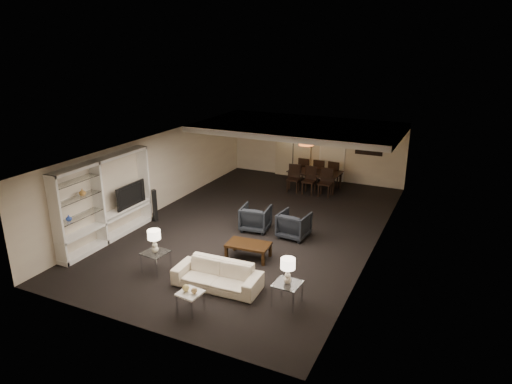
{
  "coord_description": "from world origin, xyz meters",
  "views": [
    {
      "loc": [
        5.38,
        -11.4,
        5.41
      ],
      "look_at": [
        0.0,
        0.0,
        1.1
      ],
      "focal_mm": 32.0,
      "sensor_mm": 36.0,
      "label": 1
    }
  ],
  "objects_px": {
    "floor_speaker": "(155,205)",
    "chair_nl": "(293,179)",
    "vase_blue": "(69,218)",
    "table_lamp_left": "(154,241)",
    "vase_amber": "(82,192)",
    "sofa": "(217,275)",
    "coffee_table": "(248,251)",
    "dining_table": "(314,180)",
    "chair_fm": "(320,172)",
    "armchair_right": "(294,225)",
    "armchair_left": "(256,218)",
    "side_table_right": "(287,294)",
    "television": "(128,194)",
    "side_table_left": "(156,262)",
    "chair_nm": "(309,181)",
    "marble_table": "(191,302)",
    "chair_fr": "(335,173)",
    "pendant_light": "(306,142)",
    "floor_lamp": "(293,156)",
    "chair_nr": "(325,183)",
    "chair_fl": "(305,170)",
    "table_lamp_right": "(288,271)"
  },
  "relations": [
    {
      "from": "side_table_left",
      "to": "vase_amber",
      "type": "relative_size",
      "value": 2.97
    },
    {
      "from": "vase_amber",
      "to": "chair_nl",
      "type": "xyz_separation_m",
      "value": [
        3.14,
        6.91,
        -1.16
      ]
    },
    {
      "from": "armchair_left",
      "to": "dining_table",
      "type": "xyz_separation_m",
      "value": [
        0.35,
        4.4,
        -0.04
      ]
    },
    {
      "from": "coffee_table",
      "to": "chair_fl",
      "type": "relative_size",
      "value": 1.11
    },
    {
      "from": "armchair_right",
      "to": "floor_speaker",
      "type": "bearing_deg",
      "value": 14.19
    },
    {
      "from": "side_table_right",
      "to": "vase_blue",
      "type": "height_order",
      "value": "vase_blue"
    },
    {
      "from": "floor_speaker",
      "to": "chair_nl",
      "type": "bearing_deg",
      "value": 81.13
    },
    {
      "from": "armchair_right",
      "to": "chair_fr",
      "type": "distance_m",
      "value": 5.06
    },
    {
      "from": "table_lamp_left",
      "to": "vase_amber",
      "type": "relative_size",
      "value": 3.07
    },
    {
      "from": "side_table_right",
      "to": "chair_nm",
      "type": "xyz_separation_m",
      "value": [
        -1.95,
        7.05,
        0.24
      ]
    },
    {
      "from": "side_table_right",
      "to": "dining_table",
      "type": "height_order",
      "value": "dining_table"
    },
    {
      "from": "chair_fm",
      "to": "vase_amber",
      "type": "bearing_deg",
      "value": 63.46
    },
    {
      "from": "television",
      "to": "vase_blue",
      "type": "height_order",
      "value": "television"
    },
    {
      "from": "sofa",
      "to": "chair_fm",
      "type": "relative_size",
      "value": 2.02
    },
    {
      "from": "armchair_right",
      "to": "vase_amber",
      "type": "relative_size",
      "value": 4.42
    },
    {
      "from": "television",
      "to": "floor_lamp",
      "type": "distance_m",
      "value": 7.37
    },
    {
      "from": "table_lamp_right",
      "to": "chair_nm",
      "type": "bearing_deg",
      "value": 105.48
    },
    {
      "from": "chair_nl",
      "to": "chair_nr",
      "type": "relative_size",
      "value": 1.0
    },
    {
      "from": "sofa",
      "to": "table_lamp_right",
      "type": "relative_size",
      "value": 3.53
    },
    {
      "from": "marble_table",
      "to": "floor_lamp",
      "type": "height_order",
      "value": "floor_lamp"
    },
    {
      "from": "vase_blue",
      "to": "dining_table",
      "type": "xyz_separation_m",
      "value": [
        3.74,
        8.09,
        -0.81
      ]
    },
    {
      "from": "vase_blue",
      "to": "coffee_table",
      "type": "bearing_deg",
      "value": 26.47
    },
    {
      "from": "floor_speaker",
      "to": "chair_nr",
      "type": "xyz_separation_m",
      "value": [
        4.03,
        4.45,
        -0.01
      ]
    },
    {
      "from": "armchair_left",
      "to": "chair_fr",
      "type": "height_order",
      "value": "chair_fr"
    },
    {
      "from": "sofa",
      "to": "coffee_table",
      "type": "height_order",
      "value": "sofa"
    },
    {
      "from": "side_table_right",
      "to": "television",
      "type": "relative_size",
      "value": 0.47
    },
    {
      "from": "marble_table",
      "to": "chair_nl",
      "type": "xyz_separation_m",
      "value": [
        -0.85,
        8.15,
        0.27
      ]
    },
    {
      "from": "table_lamp_right",
      "to": "dining_table",
      "type": "height_order",
      "value": "table_lamp_right"
    },
    {
      "from": "television",
      "to": "armchair_left",
      "type": "bearing_deg",
      "value": -65.42
    },
    {
      "from": "armchair_right",
      "to": "floor_speaker",
      "type": "xyz_separation_m",
      "value": [
        -4.28,
        -0.7,
        0.13
      ]
    },
    {
      "from": "table_lamp_left",
      "to": "dining_table",
      "type": "relative_size",
      "value": 0.3
    },
    {
      "from": "floor_speaker",
      "to": "floor_lamp",
      "type": "distance_m",
      "value": 6.5
    },
    {
      "from": "side_table_right",
      "to": "chair_nl",
      "type": "relative_size",
      "value": 0.55
    },
    {
      "from": "chair_nl",
      "to": "armchair_right",
      "type": "bearing_deg",
      "value": -75.48
    },
    {
      "from": "vase_amber",
      "to": "floor_lamp",
      "type": "bearing_deg",
      "value": 73.82
    },
    {
      "from": "armchair_left",
      "to": "marble_table",
      "type": "relative_size",
      "value": 1.79
    },
    {
      "from": "pendant_light",
      "to": "chair_nm",
      "type": "height_order",
      "value": "pendant_light"
    },
    {
      "from": "floor_speaker",
      "to": "chair_nl",
      "type": "distance_m",
      "value": 5.28
    },
    {
      "from": "armchair_left",
      "to": "chair_nm",
      "type": "bearing_deg",
      "value": -102.84
    },
    {
      "from": "side_table_right",
      "to": "table_lamp_left",
      "type": "height_order",
      "value": "table_lamp_left"
    },
    {
      "from": "sofa",
      "to": "armchair_right",
      "type": "relative_size",
      "value": 2.45
    },
    {
      "from": "side_table_left",
      "to": "vase_blue",
      "type": "distance_m",
      "value": 2.49
    },
    {
      "from": "dining_table",
      "to": "chair_fm",
      "type": "xyz_separation_m",
      "value": [
        0.0,
        0.65,
        0.16
      ]
    },
    {
      "from": "vase_blue",
      "to": "floor_speaker",
      "type": "bearing_deg",
      "value": 84.04
    },
    {
      "from": "pendant_light",
      "to": "coffee_table",
      "type": "bearing_deg",
      "value": -85.94
    },
    {
      "from": "marble_table",
      "to": "chair_fl",
      "type": "height_order",
      "value": "chair_fl"
    },
    {
      "from": "marble_table",
      "to": "chair_fr",
      "type": "relative_size",
      "value": 0.46
    },
    {
      "from": "coffee_table",
      "to": "armchair_left",
      "type": "xyz_separation_m",
      "value": [
        -0.6,
        1.7,
        0.18
      ]
    },
    {
      "from": "floor_speaker",
      "to": "chair_nm",
      "type": "distance_m",
      "value": 5.62
    },
    {
      "from": "side_table_left",
      "to": "coffee_table",
      "type": "bearing_deg",
      "value": 43.26
    }
  ]
}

